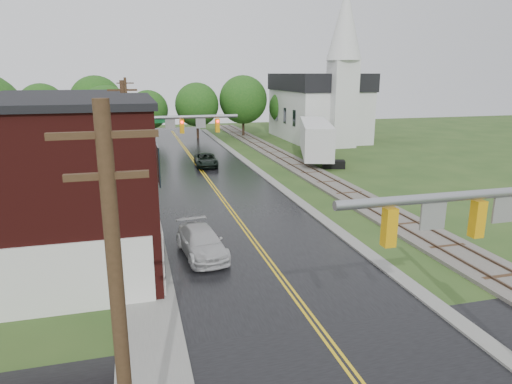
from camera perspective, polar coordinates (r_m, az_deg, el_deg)
name	(u,v)px	position (r m, az deg, el deg)	size (l,w,h in m)	color
main_road	(212,185)	(39.64, -5.48, 0.82)	(10.00, 90.00, 0.02)	black
curb_right	(257,171)	(45.54, 0.16, 2.69)	(0.80, 70.00, 0.12)	gray
sidewalk_left	(140,206)	(34.30, -14.31, -1.76)	(2.40, 50.00, 0.12)	gray
brick_building	(0,189)	(24.37, -29.32, 0.28)	(14.30, 10.30, 8.30)	#41100D
yellow_house	(67,164)	(34.87, -22.58, 3.24)	(8.00, 7.00, 6.40)	tan
darkred_building	(93,156)	(43.74, -19.76, 4.27)	(7.00, 6.00, 4.40)	#3F0F0C
church	(321,99)	(67.20, 8.15, 11.42)	(10.40, 18.40, 20.00)	silver
railroad	(301,167)	(46.91, 5.59, 3.11)	(3.20, 80.00, 0.30)	#59544C
traffic_signal_near	(497,235)	(14.67, 27.95, -4.72)	(7.34, 0.30, 7.20)	gray
traffic_signal_far	(172,134)	(35.38, -10.43, 7.18)	(7.34, 0.43, 7.20)	gray
utility_pole_a	(120,331)	(9.27, -16.63, -16.33)	(1.80, 0.28, 9.00)	#382616
utility_pole_b	(127,149)	(30.36, -15.88, 5.19)	(1.80, 0.28, 9.00)	#382616
utility_pole_c	(128,118)	(52.20, -15.75, 8.92)	(1.80, 0.28, 9.00)	#382616
tree_left_c	(52,126)	(48.72, -24.12, 7.59)	(6.00, 6.00, 7.65)	black
tree_left_e	(109,116)	(54.14, -17.94, 9.05)	(6.40, 6.40, 8.16)	black
suv_dark	(206,160)	(47.78, -6.28, 3.98)	(2.21, 4.80, 1.33)	black
pickup_white	(202,242)	(24.47, -6.82, -6.27)	(2.02, 4.98, 1.45)	silver
semi_trailer	(316,138)	(51.57, 7.46, 6.76)	(7.08, 13.84, 4.20)	black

